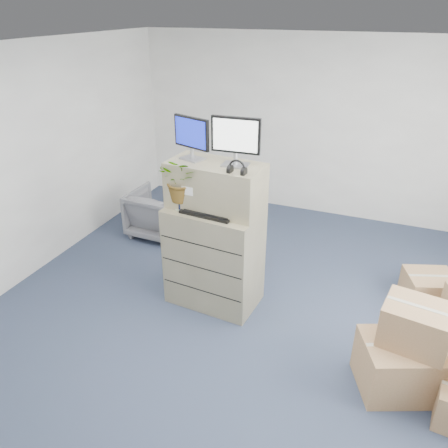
# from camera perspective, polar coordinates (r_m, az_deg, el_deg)

# --- Properties ---
(ground) EXTENTS (7.00, 7.00, 0.00)m
(ground) POSITION_cam_1_polar(r_m,az_deg,el_deg) (4.71, 2.63, -15.17)
(ground) COLOR #2A374B
(ground) RESTS_ON ground
(wall_back) EXTENTS (6.00, 0.02, 2.80)m
(wall_back) POSITION_cam_1_polar(r_m,az_deg,el_deg) (7.14, 12.62, 12.05)
(wall_back) COLOR silver
(wall_back) RESTS_ON ground
(filing_cabinet_lower) EXTENTS (1.05, 0.70, 1.18)m
(filing_cabinet_lower) POSITION_cam_1_polar(r_m,az_deg,el_deg) (4.96, -1.30, -4.27)
(filing_cabinet_lower) COLOR gray
(filing_cabinet_lower) RESTS_ON ground
(filing_cabinet_upper) EXTENTS (1.05, 0.58, 0.50)m
(filing_cabinet_upper) POSITION_cam_1_polar(r_m,az_deg,el_deg) (4.63, -1.08, 4.99)
(filing_cabinet_upper) COLOR gray
(filing_cabinet_upper) RESTS_ON filing_cabinet_lower
(monitor_left) EXTENTS (0.44, 0.24, 0.45)m
(monitor_left) POSITION_cam_1_polar(r_m,az_deg,el_deg) (4.59, -4.27, 11.40)
(monitor_left) COLOR #99999E
(monitor_left) RESTS_ON filing_cabinet_upper
(monitor_right) EXTENTS (0.50, 0.21, 0.50)m
(monitor_right) POSITION_cam_1_polar(r_m,az_deg,el_deg) (4.38, 1.53, 11.05)
(monitor_right) COLOR #99999E
(monitor_right) RESTS_ON filing_cabinet_upper
(headphones) EXTENTS (0.18, 0.03, 0.18)m
(headphones) POSITION_cam_1_polar(r_m,az_deg,el_deg) (4.24, 1.71, 7.26)
(headphones) COLOR black
(headphones) RESTS_ON filing_cabinet_upper
(keyboard) EXTENTS (0.59, 0.29, 0.03)m
(keyboard) POSITION_cam_1_polar(r_m,az_deg,el_deg) (4.57, -2.10, 1.46)
(keyboard) COLOR black
(keyboard) RESTS_ON filing_cabinet_lower
(mouse) EXTENTS (0.12, 0.10, 0.03)m
(mouse) POSITION_cam_1_polar(r_m,az_deg,el_deg) (4.49, 1.93, 1.01)
(mouse) COLOR silver
(mouse) RESTS_ON filing_cabinet_lower
(water_bottle) EXTENTS (0.09, 0.09, 0.30)m
(water_bottle) POSITION_cam_1_polar(r_m,az_deg,el_deg) (4.67, -0.30, 3.87)
(water_bottle) COLOR gray
(water_bottle) RESTS_ON filing_cabinet_lower
(phone_dock) EXTENTS (0.07, 0.06, 0.14)m
(phone_dock) POSITION_cam_1_polar(r_m,az_deg,el_deg) (4.71, -1.82, 2.69)
(phone_dock) COLOR silver
(phone_dock) RESTS_ON filing_cabinet_lower
(external_drive) EXTENTS (0.26, 0.20, 0.07)m
(external_drive) POSITION_cam_1_polar(r_m,az_deg,el_deg) (4.63, 3.31, 2.04)
(external_drive) COLOR black
(external_drive) RESTS_ON filing_cabinet_lower
(tissue_box) EXTENTS (0.32, 0.24, 0.11)m
(tissue_box) POSITION_cam_1_polar(r_m,az_deg,el_deg) (4.59, 2.58, 3.11)
(tissue_box) COLOR #4385E4
(tissue_box) RESTS_ON external_drive
(potted_plant) EXTENTS (0.52, 0.56, 0.46)m
(potted_plant) POSITION_cam_1_polar(r_m,az_deg,el_deg) (4.63, -5.42, 5.05)
(potted_plant) COLOR #AEC49E
(potted_plant) RESTS_ON filing_cabinet_lower
(office_chair) EXTENTS (0.76, 0.72, 0.76)m
(office_chair) POSITION_cam_1_polar(r_m,az_deg,el_deg) (6.60, -8.75, 1.71)
(office_chair) COLOR slate
(office_chair) RESTS_ON ground
(cardboard_boxes) EXTENTS (1.62, 2.27, 0.89)m
(cardboard_boxes) POSITION_cam_1_polar(r_m,az_deg,el_deg) (4.75, 26.57, -13.26)
(cardboard_boxes) COLOR #9E754C
(cardboard_boxes) RESTS_ON ground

